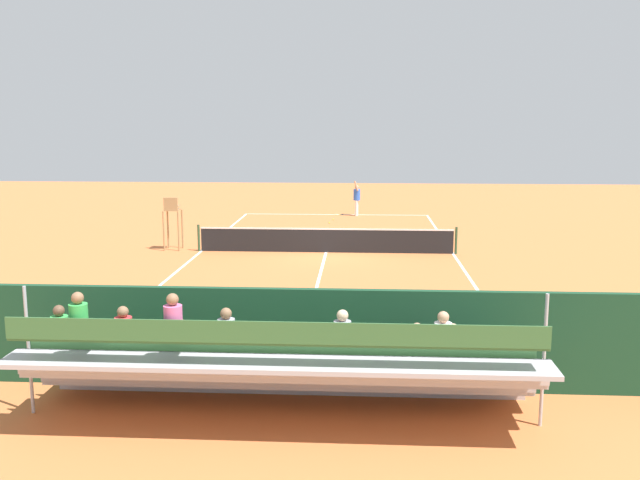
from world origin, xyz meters
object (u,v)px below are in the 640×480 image
Objects in this scene: bleacher_stand at (277,364)px; tennis_ball_near at (333,219)px; umpire_chair at (172,218)px; tennis_ball_far at (329,223)px; tennis_player at (357,197)px; courtside_bench at (418,350)px; tennis_racket at (338,215)px; tennis_net at (326,240)px; equipment_bag at (318,368)px.

tennis_ball_near is (-0.00, -24.29, -0.93)m from bleacher_stand.
tennis_ball_far is (-5.97, -7.53, -1.28)m from umpire_chair.
tennis_ball_far is at bearing 64.97° from tennis_player.
tennis_player is 29.18× the size of tennis_ball_near.
courtside_bench reaches higher than tennis_racket.
tennis_ball_far is at bearing 82.96° from tennis_ball_near.
tennis_ball_near is at bearing -90.01° from bleacher_stand.
courtside_bench is (-2.66, -2.08, -0.41)m from bleacher_stand.
tennis_net is at bearing 90.50° from tennis_ball_near.
tennis_net is 8.95m from tennis_ball_near.
tennis_ball_near and tennis_ball_far have the same top height.
tennis_net is at bearing -79.02° from courtside_bench.
umpire_chair is 1.19× the size of courtside_bench.
tennis_player reaches higher than tennis_ball_far.
bleacher_stand reaches higher than tennis_ball_near.
bleacher_stand is at bearing 90.36° from tennis_ball_far.
tennis_racket is at bearing -11.44° from tennis_player.
tennis_ball_far is at bearing -128.44° from umpire_chair.
tennis_ball_near is at bearing -88.49° from equipment_bag.
tennis_ball_near is at bearing -125.04° from umpire_chair.
equipment_bag is at bearing 116.25° from umpire_chair.
tennis_racket is at bearing -90.61° from tennis_net.
tennis_ball_near is at bearing 54.65° from tennis_player.
tennis_ball_far is at bearing -88.32° from tennis_net.
tennis_net is at bearing 83.92° from tennis_player.
equipment_bag is at bearing 3.56° from courtside_bench.
tennis_player is at bearing -125.35° from tennis_ball_near.
bleacher_stand is 10.07× the size of equipment_bag.
tennis_net is 156.06× the size of tennis_ball_near.
bleacher_stand is 26.23m from tennis_racket.
equipment_bag is 22.35m from tennis_ball_near.
tennis_ball_near is (0.59, -22.34, -0.15)m from equipment_bag.
umpire_chair reaches higher than tennis_racket.
equipment_bag reaches higher than tennis_ball_far.
tennis_ball_near is at bearing -89.50° from tennis_net.
equipment_bag reaches higher than tennis_ball_near.
equipment_bag is (-6.71, 13.61, -1.13)m from umpire_chair.
tennis_ball_far is (0.23, -7.73, -0.47)m from tennis_net.
tennis_ball_near is 1.00× the size of tennis_ball_far.
courtside_bench reaches higher than tennis_ball_far.
courtside_bench is 27.27× the size of tennis_ball_near.
tennis_racket is 1.92m from tennis_ball_near.
umpire_chair is at bearing -56.94° from courtside_bench.
umpire_chair is 9.69m from tennis_ball_far.
bleacher_stand is at bearing 73.15° from equipment_bag.
equipment_bag is at bearing 88.52° from tennis_player.
tennis_net is at bearing -90.30° from bleacher_stand.
courtside_bench is at bearing 97.60° from tennis_ball_far.
bleacher_stand is at bearing 89.57° from tennis_racket.
umpire_chair is 16.10m from courtside_bench.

